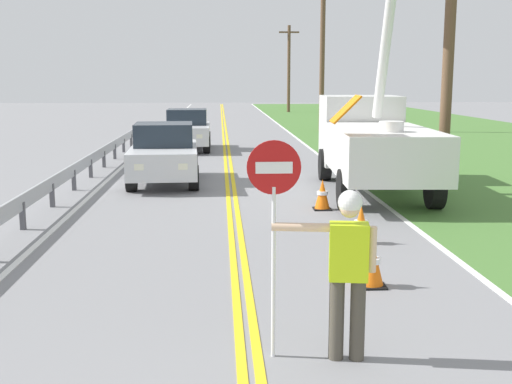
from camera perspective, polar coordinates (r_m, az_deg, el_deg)
name	(u,v)px	position (r m, az deg, el deg)	size (l,w,h in m)	color
centerline_yellow_left	(226,165)	(22.44, -2.71, 2.45)	(0.11, 110.00, 0.01)	yellow
centerline_yellow_right	(231,164)	(22.45, -2.25, 2.45)	(0.11, 110.00, 0.01)	yellow
edge_line_right	(331,164)	(22.78, 6.62, 2.51)	(0.12, 110.00, 0.01)	silver
edge_line_left	(124,165)	(22.68, -11.62, 2.34)	(0.12, 110.00, 0.01)	silver
flagger_worker	(347,264)	(6.78, 8.10, -6.35)	(1.08, 0.31, 1.83)	#474238
stop_sign_paddle	(274,200)	(6.63, 1.59, -0.74)	(0.56, 0.04, 2.33)	silver
utility_bucket_truck	(372,137)	(17.35, 10.21, 4.85)	(2.98, 6.92, 6.21)	silver
oncoming_sedan_nearest	(164,154)	(18.53, -8.14, 3.34)	(2.06, 4.18, 1.70)	silver
oncoming_sedan_second	(187,130)	(27.22, -6.11, 5.48)	(1.95, 4.12, 1.70)	silver
utility_pole_near	(450,32)	(17.24, 16.78, 13.42)	(1.80, 0.28, 7.84)	brown
utility_pole_mid	(322,48)	(37.18, 5.91, 12.61)	(1.80, 0.28, 8.99)	brown
utility_pole_far	(289,67)	(58.67, 2.93, 11.00)	(1.80, 0.28, 7.64)	brown
traffic_cone_lead	(372,264)	(9.40, 10.22, -6.27)	(0.40, 0.40, 0.70)	orange
traffic_cone_mid	(361,225)	(11.80, 9.29, -2.91)	(0.40, 0.40, 0.70)	orange
traffic_cone_tail	(322,195)	(14.72, 5.90, -0.27)	(0.40, 0.40, 0.70)	orange
guardrail_left_shoulder	(82,165)	(18.94, -15.14, 2.29)	(0.10, 32.00, 0.71)	#9EA0A3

